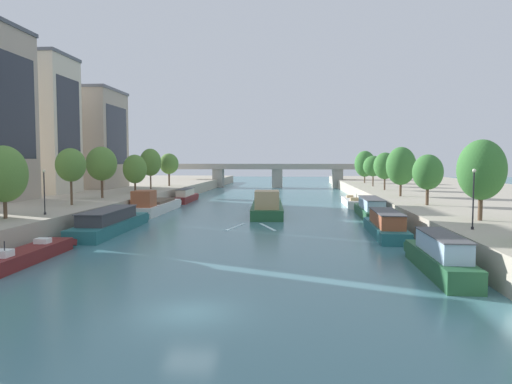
# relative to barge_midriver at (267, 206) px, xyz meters

# --- Properties ---
(ground_plane) EXTENTS (400.00, 400.00, 0.00)m
(ground_plane) POSITION_rel_barge_midriver_xyz_m (-1.12, -43.56, -1.07)
(ground_plane) COLOR teal
(quay_left) EXTENTS (36.00, 170.00, 2.29)m
(quay_left) POSITION_rel_barge_midriver_xyz_m (-35.75, 11.44, 0.08)
(quay_left) COLOR #B2A893
(quay_left) RESTS_ON ground
(quay_right) EXTENTS (36.00, 170.00, 2.29)m
(quay_right) POSITION_rel_barge_midriver_xyz_m (33.50, 11.44, 0.08)
(quay_right) COLOR #B2A893
(quay_right) RESTS_ON ground
(barge_midriver) EXTENTS (5.33, 21.64, 3.61)m
(barge_midriver) POSITION_rel_barge_midriver_xyz_m (0.00, 0.00, 0.00)
(barge_midriver) COLOR #235633
(barge_midriver) RESTS_ON ground
(wake_behind_barge) EXTENTS (5.59, 6.06, 0.03)m
(wake_behind_barge) POSITION_rel_barge_midriver_xyz_m (-0.94, -13.61, -1.05)
(wake_behind_barge) COLOR silver
(wake_behind_barge) RESTS_ON ground
(moored_boat_left_gap_after) EXTENTS (2.33, 11.42, 2.09)m
(moored_boat_left_gap_after) POSITION_rel_barge_midriver_xyz_m (-15.66, -33.06, -0.54)
(moored_boat_left_gap_after) COLOR maroon
(moored_boat_left_gap_after) RESTS_ON ground
(moored_boat_left_far) EXTENTS (3.65, 16.67, 2.49)m
(moored_boat_left_far) POSITION_rel_barge_midriver_xyz_m (-15.20, -18.67, -0.02)
(moored_boat_left_far) COLOR #23666B
(moored_boat_left_far) RESTS_ON ground
(moored_boat_left_upstream) EXTENTS (3.55, 16.85, 3.49)m
(moored_boat_left_upstream) POSITION_rel_barge_midriver_xyz_m (-16.12, -0.45, -0.02)
(moored_boat_left_upstream) COLOR silver
(moored_boat_left_upstream) RESTS_ON ground
(moored_boat_left_downstream) EXTENTS (2.37, 12.91, 2.45)m
(moored_boat_left_downstream) POSITION_rel_barge_midriver_xyz_m (-15.83, 17.59, -0.04)
(moored_boat_left_downstream) COLOR maroon
(moored_boat_left_downstream) RESTS_ON ground
(moored_boat_right_midway) EXTENTS (2.34, 11.66, 2.69)m
(moored_boat_right_midway) POSITION_rel_barge_midriver_xyz_m (13.51, -34.21, 0.06)
(moored_boat_right_midway) COLOR #235633
(moored_boat_right_midway) RESTS_ON ground
(moored_boat_right_downstream) EXTENTS (2.97, 13.60, 2.52)m
(moored_boat_right_downstream) POSITION_rel_barge_midriver_xyz_m (12.93, -18.57, -0.02)
(moored_boat_right_downstream) COLOR #23666B
(moored_boat_right_downstream) RESTS_ON ground
(moored_boat_right_far) EXTENTS (3.00, 15.06, 2.62)m
(moored_boat_right_far) POSITION_rel_barge_midriver_xyz_m (13.88, -3.28, 0.03)
(moored_boat_right_far) COLOR #235633
(moored_boat_right_far) RESTS_ON ground
(moored_boat_right_lone) EXTENTS (2.31, 13.25, 2.26)m
(moored_boat_right_lone) POSITION_rel_barge_midriver_xyz_m (13.26, 12.69, -0.46)
(moored_boat_right_lone) COLOR silver
(moored_boat_right_lone) RESTS_ON ground
(tree_left_far) EXTENTS (3.99, 3.99, 6.50)m
(tree_left_far) POSITION_rel_barge_midriver_xyz_m (-21.82, -26.19, 5.20)
(tree_left_far) COLOR brown
(tree_left_far) RESTS_ON quay_left
(tree_left_end_of_row) EXTENTS (3.42, 3.42, 6.61)m
(tree_left_end_of_row) POSITION_rel_barge_midriver_xyz_m (-22.02, -13.38, 5.87)
(tree_left_end_of_row) COLOR brown
(tree_left_end_of_row) RESTS_ON quay_left
(tree_left_third) EXTENTS (4.19, 4.19, 7.11)m
(tree_left_third) POSITION_rel_barge_midriver_xyz_m (-22.83, -2.82, 5.97)
(tree_left_third) COLOR brown
(tree_left_third) RESTS_ON quay_left
(tree_left_by_lamp) EXTENTS (3.83, 3.83, 6.15)m
(tree_left_by_lamp) POSITION_rel_barge_midriver_xyz_m (-22.07, 8.46, 5.03)
(tree_left_by_lamp) COLOR brown
(tree_left_by_lamp) RESTS_ON quay_left
(tree_left_past_mid) EXTENTS (3.90, 3.90, 7.37)m
(tree_left_past_mid) POSITION_rel_barge_midriver_xyz_m (-22.52, 18.12, 6.09)
(tree_left_past_mid) COLOR brown
(tree_left_past_mid) RESTS_ON quay_left
(tree_left_second) EXTENTS (3.91, 3.91, 6.66)m
(tree_left_second) POSITION_rel_barge_midriver_xyz_m (-21.92, 28.44, 5.75)
(tree_left_second) COLOR brown
(tree_left_second) RESTS_ON quay_left
(tree_right_second) EXTENTS (4.02, 4.02, 6.97)m
(tree_right_second) POSITION_rel_barge_midriver_xyz_m (19.89, -24.03, 5.59)
(tree_right_second) COLOR brown
(tree_right_second) RESTS_ON quay_right
(tree_right_nearest) EXTENTS (3.47, 3.47, 5.89)m
(tree_right_nearest) POSITION_rel_barge_midriver_xyz_m (19.24, -10.07, 5.05)
(tree_right_nearest) COLOR brown
(tree_right_nearest) RESTS_ON quay_right
(tree_right_distant) EXTENTS (4.24, 4.24, 7.16)m
(tree_right_distant) POSITION_rel_barge_midriver_xyz_m (19.19, 3.61, 5.62)
(tree_right_distant) COLOR brown
(tree_right_distant) RESTS_ON quay_right
(tree_right_by_lamp) EXTENTS (3.95, 3.95, 6.61)m
(tree_right_by_lamp) POSITION_rel_barge_midriver_xyz_m (19.65, 18.31, 5.48)
(tree_right_by_lamp) COLOR brown
(tree_right_by_lamp) RESTS_ON quay_right
(tree_right_past_mid) EXTENTS (4.02, 4.02, 6.17)m
(tree_right_past_mid) POSITION_rel_barge_midriver_xyz_m (19.62, 30.59, 5.30)
(tree_right_past_mid) COLOR brown
(tree_right_past_mid) RESTS_ON quay_right
(tree_right_end_of_row) EXTENTS (4.74, 4.74, 7.47)m
(tree_right_end_of_row) POSITION_rel_barge_midriver_xyz_m (20.03, 44.90, 5.67)
(tree_right_end_of_row) COLOR brown
(tree_right_end_of_row) RESTS_ON quay_right
(lamppost_left_bank) EXTENTS (0.28, 0.28, 4.32)m
(lamppost_left_bank) POSITION_rel_barge_midriver_xyz_m (-19.93, -22.98, 3.60)
(lamppost_left_bank) COLOR black
(lamppost_left_bank) RESTS_ON quay_left
(lamppost_right_bank) EXTENTS (0.28, 0.28, 4.55)m
(lamppost_right_bank) POSITION_rel_barge_midriver_xyz_m (17.24, -29.59, 3.72)
(lamppost_right_bank) COLOR black
(lamppost_right_bank) RESTS_ON quay_right
(building_left_far_end) EXTENTS (11.02, 9.38, 21.77)m
(building_left_far_end) POSITION_rel_barge_midriver_xyz_m (-36.92, 5.62, 12.12)
(building_left_far_end) COLOR beige
(building_left_far_end) RESTS_ON quay_left
(building_left_middle) EXTENTS (15.01, 12.66, 18.56)m
(building_left_middle) POSITION_rel_barge_midriver_xyz_m (-36.92, 20.47, 10.52)
(building_left_middle) COLOR #A89989
(building_left_middle) RESTS_ON quay_left
(bridge_far) EXTENTS (57.24, 4.40, 6.60)m
(bridge_far) POSITION_rel_barge_midriver_xyz_m (-1.12, 64.76, 3.09)
(bridge_far) COLOR #9E998E
(bridge_far) RESTS_ON ground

